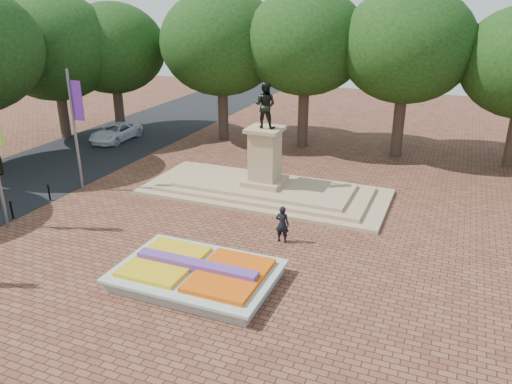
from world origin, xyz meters
TOP-DOWN VIEW (x-y plane):
  - ground at (0.00, 0.00)m, footprint 90.00×90.00m
  - asphalt_street at (-15.00, 5.00)m, footprint 9.00×90.00m
  - flower_bed at (1.03, -2.00)m, footprint 6.30×4.30m
  - monument at (0.00, 8.00)m, footprint 14.00×6.00m
  - tree_row_back at (2.33, 18.00)m, footprint 44.80×8.80m
  - van at (-15.02, 14.10)m, footprint 2.31×4.82m
  - pedestrian at (2.98, 2.62)m, footprint 0.65×0.43m

SIDE VIEW (x-z plane):
  - ground at x=0.00m, z-range 0.00..0.00m
  - asphalt_street at x=-15.00m, z-range 0.00..0.02m
  - flower_bed at x=1.03m, z-range -0.08..0.83m
  - van at x=-15.02m, z-range 0.00..1.33m
  - monument at x=0.00m, z-range -2.32..4.09m
  - pedestrian at x=2.98m, z-range 0.00..1.79m
  - tree_row_back at x=2.33m, z-range 1.46..11.89m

